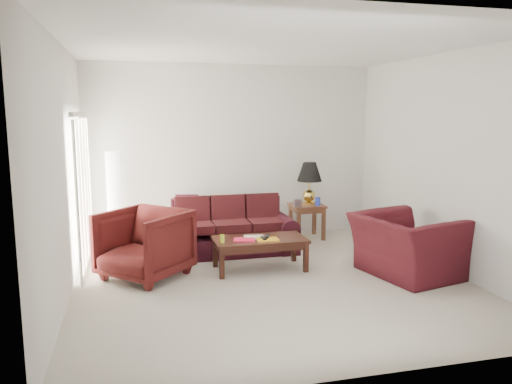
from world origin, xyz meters
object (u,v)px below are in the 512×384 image
sofa (230,227)px  floor_lamp (114,201)px  end_table (307,221)px  coffee_table (260,254)px  armchair_right (406,246)px  armchair_left (144,244)px

sofa → floor_lamp: size_ratio=1.28×
end_table → floor_lamp: (-3.23, 0.03, 0.50)m
sofa → coffee_table: 0.97m
floor_lamp → end_table: bearing=-0.6°
end_table → armchair_right: 2.33m
end_table → armchair_right: bearing=-75.0°
end_table → armchair_left: size_ratio=0.59×
end_table → floor_lamp: 3.27m
armchair_right → coffee_table: bearing=55.6°
end_table → coffee_table: size_ratio=0.47×
floor_lamp → coffee_table: 2.59m
sofa → end_table: bearing=26.4°
floor_lamp → armchair_left: size_ratio=1.58×
armchair_right → coffee_table: (-1.85, 0.72, -0.19)m
sofa → end_table: size_ratio=3.41×
sofa → coffee_table: size_ratio=1.60×
floor_lamp → armchair_left: (0.41, -1.52, -0.34)m
floor_lamp → armchair_left: 1.61m
armchair_left → coffee_table: bearing=42.4°
floor_lamp → armchair_right: bearing=-30.8°
sofa → armchair_left: armchair_left is taller
sofa → coffee_table: bearing=-71.1°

